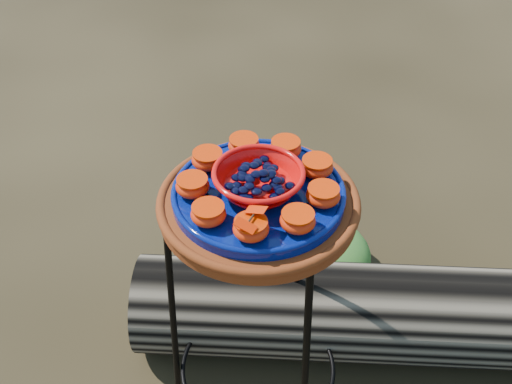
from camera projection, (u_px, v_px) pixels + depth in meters
The scene contains 18 objects.
plant_stand at pixel (258, 318), 1.56m from camera, with size 0.44×0.44×0.70m, color black, non-canonical shape.
terracotta_saucer at pixel (258, 205), 1.32m from camera, with size 0.41×0.41×0.03m, color #5B280B.
cobalt_plate at pixel (258, 195), 1.31m from camera, with size 0.35×0.35×0.02m, color #010642.
red_bowl at pixel (259, 181), 1.28m from camera, with size 0.18×0.18×0.05m, color red, non-canonical shape.
glass_gems at pixel (259, 167), 1.26m from camera, with size 0.14×0.14×0.02m, color black, non-canonical shape.
orange_half_0 at pixel (251, 229), 1.19m from camera, with size 0.07×0.07×0.04m, color red.
orange_half_1 at pixel (298, 221), 1.20m from camera, with size 0.07×0.07×0.04m, color red.
orange_half_2 at pixel (323, 195), 1.26m from camera, with size 0.07×0.07×0.04m, color red.
orange_half_3 at pixel (317, 167), 1.33m from camera, with size 0.07×0.07×0.04m, color red.
orange_half_4 at pixel (286, 148), 1.38m from camera, with size 0.07×0.07×0.04m, color red.
orange_half_5 at pixel (244, 146), 1.38m from camera, with size 0.07×0.07×0.04m, color red.
orange_half_6 at pixel (208, 160), 1.35m from camera, with size 0.07×0.07×0.04m, color red.
orange_half_7 at pixel (193, 186), 1.28m from camera, with size 0.07×0.07×0.04m, color red.
orange_half_8 at pixel (208, 214), 1.22m from camera, with size 0.07×0.07×0.04m, color red.
butterfly at pixel (251, 218), 1.17m from camera, with size 0.09×0.05×0.01m, color red, non-canonical shape.
driftwood_log at pixel (402, 314), 1.83m from camera, with size 1.52×0.40×0.28m, color black, non-canonical shape.
foliage_left at pixel (206, 318), 1.93m from camera, with size 0.23×0.23×0.12m, color #336526.
foliage_back at pixel (319, 254), 2.09m from camera, with size 0.34×0.34×0.17m, color #336526.
Camera 1 is at (0.49, -0.86, 1.60)m, focal length 45.00 mm.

